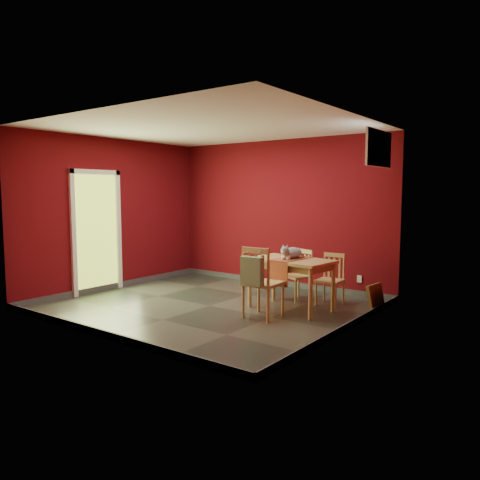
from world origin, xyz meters
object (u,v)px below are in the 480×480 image
Objects in this scene: dining_table at (291,265)px; chair_far_right at (331,279)px; chair_far_left at (299,274)px; cat at (292,251)px; picture_frame at (376,298)px; chair_near at (261,281)px; tote_bag at (252,271)px.

dining_table is 1.61× the size of chair_far_right.
chair_far_left is 0.78m from cat.
chair_far_right is 0.76m from picture_frame.
chair_near is 0.78m from cat.
tote_bag is (-0.42, -1.53, 0.29)m from chair_far_right.
picture_frame is at bearing 43.57° from cat.
chair_far_left is 1.81× the size of tote_bag.
tote_bag reaches higher than picture_frame.
chair_far_right reaches higher than dining_table.
chair_far_right is at bearing 177.12° from picture_frame.
tote_bag is at bearing -105.38° from chair_far_right.
chair_far_left reaches higher than picture_frame.
chair_near is at bearing -108.20° from chair_far_right.
chair_near reaches higher than chair_far_right.
chair_far_right is 1.37m from chair_near.
tote_bag is at bearing -127.71° from picture_frame.
chair_far_right is 0.85m from cat.
chair_near reaches higher than tote_bag.
chair_near is 1.74m from picture_frame.
dining_table is at bearing 82.49° from chair_near.
cat is at bearing 82.72° from chair_near.
picture_frame is (0.74, -0.04, -0.20)m from chair_far_right.
chair_far_right is 1.62m from tote_bag.
tote_bag is at bearing -79.86° from cat.
picture_frame is (1.16, 1.50, -0.49)m from tote_bag.
cat is at bearing 87.10° from dining_table.
tote_bag is (0.13, -1.51, 0.28)m from chair_far_left.
cat reaches higher than tote_bag.
dining_table is at bearing 84.83° from tote_bag.
chair_far_left is 1.03× the size of chair_far_right.
chair_near is 0.30m from tote_bag.
chair_far_left is at bearing 179.41° from picture_frame.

